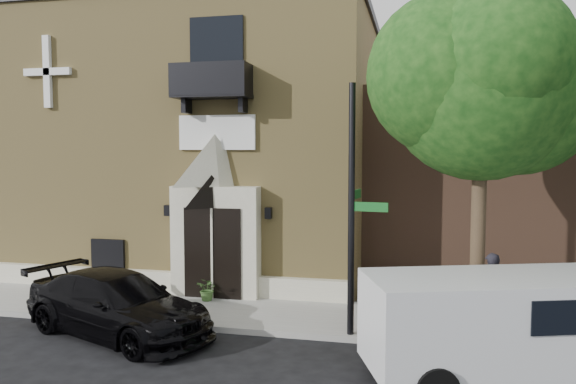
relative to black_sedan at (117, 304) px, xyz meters
name	(u,v)px	position (x,y,z in m)	size (l,w,h in m)	color
ground	(216,333)	(2.23, 0.66, -0.75)	(120.00, 120.00, 0.00)	black
sidewalk	(272,315)	(3.23, 2.16, -0.67)	(42.00, 3.00, 0.15)	gray
church	(213,144)	(-0.76, 8.61, 3.89)	(12.20, 11.01, 9.30)	tan
street_tree_left	(484,82)	(8.25, 1.01, 5.12)	(4.97, 4.38, 7.77)	#38281C
black_sedan	(117,304)	(0.00, 0.00, 0.00)	(2.09, 5.15, 1.50)	black
cargo_van	(511,323)	(8.65, -0.86, 0.40)	(5.41, 3.54, 2.06)	silver
street_sign	(352,209)	(5.47, 0.88, 2.30)	(0.91, 0.97, 5.75)	black
fire_hydrant	(372,315)	(5.92, 1.28, -0.24)	(0.42, 0.33, 0.73)	#A12100
dumpster	(519,311)	(9.20, 1.55, 0.00)	(1.84, 1.09, 1.18)	#103D1E
planter	(208,289)	(1.19, 2.83, -0.27)	(0.59, 0.51, 0.65)	#3D622B
pedestrian_near	(491,290)	(8.66, 2.10, 0.31)	(0.66, 0.43, 1.81)	black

